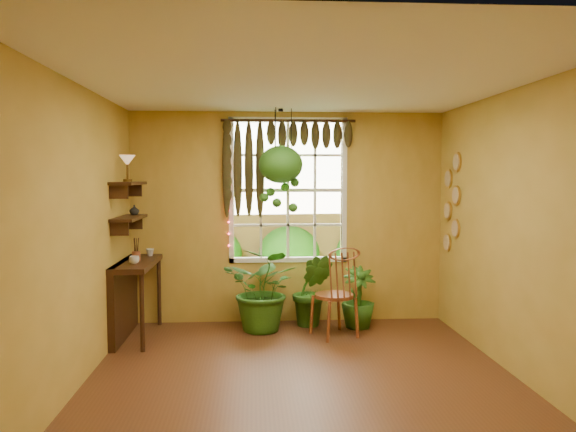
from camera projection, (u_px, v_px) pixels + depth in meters
name	position (u px, v px, depth m)	size (l,w,h in m)	color
floor	(304.00, 384.00, 5.08)	(4.50, 4.50, 0.00)	#552D18
ceiling	(304.00, 82.00, 4.89)	(4.50, 4.50, 0.00)	white
wall_back	(288.00, 218.00, 7.22)	(4.00, 4.00, 0.00)	gold
wall_left	(74.00, 237.00, 4.86)	(4.50, 4.50, 0.00)	gold
wall_right	(523.00, 234.00, 5.11)	(4.50, 4.50, 0.00)	gold
window	(288.00, 190.00, 7.23)	(1.52, 0.10, 1.86)	white
valance_vine	(282.00, 145.00, 7.06)	(1.70, 0.12, 1.10)	#331B0E
string_lights	(228.00, 187.00, 7.09)	(0.03, 0.03, 1.54)	#FF2633
wall_plates	(451.00, 203.00, 6.87)	(0.04, 0.32, 1.10)	beige
counter_ledge	(128.00, 291.00, 6.51)	(0.40, 1.20, 0.90)	#331B0E
shelf_lower	(129.00, 218.00, 6.45)	(0.25, 0.90, 0.04)	#331B0E
shelf_upper	(129.00, 183.00, 6.43)	(0.25, 0.90, 0.04)	#331B0E
backyard	(286.00, 205.00, 11.84)	(14.00, 10.00, 12.00)	#1F5718
windsor_chair	(336.00, 307.00, 6.57)	(0.60, 0.61, 1.22)	brown
potted_plant_left	(265.00, 289.00, 6.80)	(0.93, 0.80, 1.03)	#204C14
potted_plant_mid	(312.00, 290.00, 7.02)	(0.50, 0.40, 0.91)	#204C14
potted_plant_right	(358.00, 297.00, 6.97)	(0.42, 0.42, 0.76)	#204C14
hanging_basket	(281.00, 170.00, 6.84)	(0.54, 0.54, 1.28)	black
cup_a	(134.00, 260.00, 6.26)	(0.11, 0.11, 0.09)	silver
cup_b	(150.00, 252.00, 6.90)	(0.10, 0.10, 0.09)	beige
brush_jar	(136.00, 250.00, 6.47)	(0.09, 0.09, 0.34)	#9A4A2C
shelf_vase	(134.00, 210.00, 6.71)	(0.12, 0.12, 0.12)	#B2AD99
tiffany_lamp	(127.00, 162.00, 6.30)	(0.18, 0.18, 0.30)	brown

